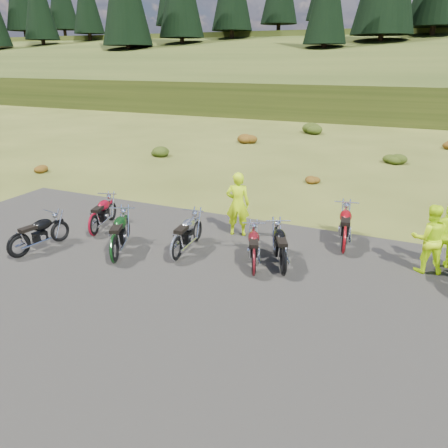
% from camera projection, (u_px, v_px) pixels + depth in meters
% --- Properties ---
extents(ground, '(300.00, 300.00, 0.00)m').
position_uv_depth(ground, '(234.00, 279.00, 10.28)').
color(ground, '#3F4617').
rests_on(ground, ground).
extents(gravel_pad, '(20.00, 12.00, 0.04)m').
position_uv_depth(gravel_pad, '(194.00, 323.00, 8.57)').
color(gravel_pad, black).
rests_on(gravel_pad, ground).
extents(hill_slope, '(300.00, 45.97, 9.37)m').
position_uv_depth(hill_slope, '(394.00, 102.00, 52.97)').
color(hill_slope, '#283511').
rests_on(hill_slope, ground).
extents(hill_plateau, '(300.00, 90.00, 9.17)m').
position_uv_depth(hill_plateau, '(413.00, 81.00, 104.19)').
color(hill_plateau, '#283511').
rests_on(hill_plateau, ground).
extents(shrub_0, '(0.77, 0.77, 0.45)m').
position_uv_depth(shrub_0, '(43.00, 167.00, 19.90)').
color(shrub_0, '#672A0C').
rests_on(shrub_0, ground).
extents(shrub_1, '(1.03, 1.03, 0.61)m').
position_uv_depth(shrub_1, '(159.00, 150.00, 23.29)').
color(shrub_1, black).
rests_on(shrub_1, ground).
extents(shrub_2, '(1.30, 1.30, 0.77)m').
position_uv_depth(shrub_2, '(246.00, 137.00, 26.68)').
color(shrub_2, '#672A0C').
rests_on(shrub_2, ground).
extents(shrub_3, '(1.56, 1.56, 0.92)m').
position_uv_depth(shrub_3, '(313.00, 127.00, 30.07)').
color(shrub_3, black).
rests_on(shrub_3, ground).
extents(shrub_4, '(0.77, 0.77, 0.45)m').
position_uv_depth(shrub_4, '(311.00, 178.00, 18.21)').
color(shrub_4, '#672A0C').
rests_on(shrub_4, ground).
extents(shrub_5, '(1.03, 1.03, 0.61)m').
position_uv_depth(shrub_5, '(394.00, 157.00, 21.60)').
color(shrub_5, black).
rests_on(shrub_5, ground).
extents(motorcycle_0, '(0.93, 1.95, 0.98)m').
position_uv_depth(motorcycle_0, '(21.00, 258.00, 11.37)').
color(motorcycle_0, black).
rests_on(motorcycle_0, ground).
extents(motorcycle_1, '(1.08, 1.99, 0.99)m').
position_uv_depth(motorcycle_1, '(95.00, 236.00, 12.79)').
color(motorcycle_1, maroon).
rests_on(motorcycle_1, ground).
extents(motorcycle_2, '(1.50, 2.20, 1.10)m').
position_uv_depth(motorcycle_2, '(116.00, 263.00, 11.09)').
color(motorcycle_2, black).
rests_on(motorcycle_2, ground).
extents(motorcycle_3, '(0.82, 2.04, 1.04)m').
position_uv_depth(motorcycle_3, '(177.00, 262.00, 11.18)').
color(motorcycle_3, '#97989C').
rests_on(motorcycle_3, ground).
extents(motorcycle_4, '(1.25, 1.95, 0.97)m').
position_uv_depth(motorcycle_4, '(253.00, 276.00, 10.45)').
color(motorcycle_4, '#4E0D11').
rests_on(motorcycle_4, ground).
extents(motorcycle_5, '(1.41, 2.03, 1.02)m').
position_uv_depth(motorcycle_5, '(282.00, 276.00, 10.45)').
color(motorcycle_5, black).
rests_on(motorcycle_5, ground).
extents(motorcycle_6, '(1.02, 2.17, 1.09)m').
position_uv_depth(motorcycle_6, '(343.00, 254.00, 11.63)').
color(motorcycle_6, maroon).
rests_on(motorcycle_6, ground).
extents(person_middle, '(0.77, 0.60, 1.87)m').
position_uv_depth(person_middle, '(238.00, 205.00, 12.53)').
color(person_middle, '#B6E00B').
rests_on(person_middle, ground).
extents(person_right_a, '(0.96, 0.82, 1.70)m').
position_uv_depth(person_right_a, '(429.00, 240.00, 10.35)').
color(person_right_a, '#B6E00B').
rests_on(person_right_a, ground).
extents(person_right_b, '(0.96, 0.45, 1.59)m').
position_uv_depth(person_right_b, '(447.00, 238.00, 10.61)').
color(person_right_b, '#B6E00B').
rests_on(person_right_b, ground).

